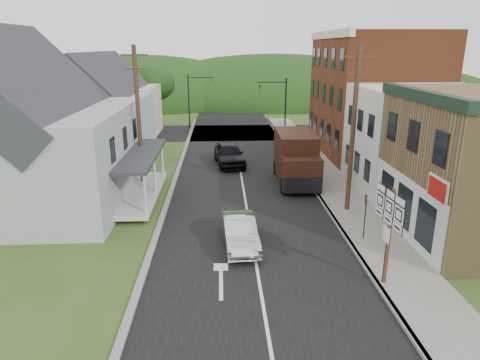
{
  "coord_description": "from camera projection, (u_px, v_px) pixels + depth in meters",
  "views": [
    {
      "loc": [
        -1.44,
        -18.65,
        8.85
      ],
      "look_at": [
        -0.46,
        2.65,
        2.2
      ],
      "focal_mm": 32.0,
      "sensor_mm": 36.0,
      "label": 1
    }
  ],
  "objects": [
    {
      "name": "house_gray",
      "position": [
        36.0,
        131.0,
        24.42
      ],
      "size": [
        10.2,
        12.24,
        8.35
      ],
      "color": "#9D9FA2",
      "rests_on": "ground"
    },
    {
      "name": "cross_road",
      "position": [
        234.0,
        133.0,
        46.24
      ],
      "size": [
        60.0,
        9.0,
        0.02
      ],
      "primitive_type": "cube",
      "color": "black",
      "rests_on": "ground"
    },
    {
      "name": "warning_sign",
      "position": [
        365.0,
        209.0,
        19.88
      ],
      "size": [
        0.17,
        0.63,
        2.33
      ],
      "rotation": [
        0.0,
        0.0,
        -0.23
      ],
      "color": "black",
      "rests_on": "sidewalk_right"
    },
    {
      "name": "forested_ridge",
      "position": [
        229.0,
        101.0,
        72.94
      ],
      "size": [
        90.0,
        30.0,
        16.0
      ],
      "primitive_type": "ellipsoid",
      "color": "#0F340F",
      "rests_on": "ground"
    },
    {
      "name": "silver_sedan",
      "position": [
        240.0,
        232.0,
        19.71
      ],
      "size": [
        1.75,
        4.27,
        1.38
      ],
      "primitive_type": "imported",
      "rotation": [
        0.0,
        0.0,
        0.07
      ],
      "color": "silver",
      "rests_on": "ground"
    },
    {
      "name": "dark_sedan",
      "position": [
        229.0,
        154.0,
        33.31
      ],
      "size": [
        2.66,
        5.25,
        1.71
      ],
      "primitive_type": "imported",
      "rotation": [
        0.0,
        0.0,
        0.13
      ],
      "color": "black",
      "rests_on": "ground"
    },
    {
      "name": "house_cream",
      "position": [
        122.0,
        100.0,
        43.68
      ],
      "size": [
        7.14,
        8.16,
        7.28
      ],
      "color": "beige",
      "rests_on": "ground"
    },
    {
      "name": "traffic_signal_left",
      "position": [
        195.0,
        94.0,
        48.27
      ],
      "size": [
        2.87,
        0.2,
        6.0
      ],
      "color": "black",
      "rests_on": "ground"
    },
    {
      "name": "delivery_van",
      "position": [
        296.0,
        158.0,
        28.65
      ],
      "size": [
        2.63,
        6.1,
        3.38
      ],
      "rotation": [
        0.0,
        0.0,
        -0.02
      ],
      "color": "black",
      "rests_on": "ground"
    },
    {
      "name": "utility_pole_right",
      "position": [
        353.0,
        130.0,
        22.68
      ],
      "size": [
        1.6,
        0.26,
        9.0
      ],
      "color": "#472D19",
      "rests_on": "ground"
    },
    {
      "name": "ground",
      "position": [
        252.0,
        240.0,
        20.49
      ],
      "size": [
        120.0,
        120.0,
        0.0
      ],
      "primitive_type": "plane",
      "color": "#2D4719",
      "rests_on": "ground"
    },
    {
      "name": "tree_left_c",
      "position": [
        17.0,
        82.0,
        36.96
      ],
      "size": [
        5.8,
        5.8,
        8.41
      ],
      "color": "#382616",
      "rests_on": "ground"
    },
    {
      "name": "sidewalk_right",
      "position": [
        332.0,
        185.0,
        28.35
      ],
      "size": [
        2.8,
        55.0,
        0.15
      ],
      "primitive_type": "cube",
      "color": "slate",
      "rests_on": "ground"
    },
    {
      "name": "traffic_signal_right",
      "position": [
        279.0,
        101.0,
        41.97
      ],
      "size": [
        2.87,
        0.2,
        6.0
      ],
      "color": "black",
      "rests_on": "ground"
    },
    {
      "name": "house_blue",
      "position": [
        104.0,
        113.0,
        35.12
      ],
      "size": [
        7.14,
        8.16,
        7.28
      ],
      "color": "#96B7CD",
      "rests_on": "ground"
    },
    {
      "name": "storefront_white",
      "position": [
        421.0,
        139.0,
        27.17
      ],
      "size": [
        8.0,
        7.0,
        6.5
      ],
      "primitive_type": "cube",
      "color": "silver",
      "rests_on": "ground"
    },
    {
      "name": "route_sign_cluster",
      "position": [
        389.0,
        223.0,
        15.81
      ],
      "size": [
        0.26,
        2.18,
        3.81
      ],
      "rotation": [
        0.0,
        0.0,
        0.07
      ],
      "color": "#472D19",
      "rests_on": "sidewalk_right"
    },
    {
      "name": "storefront_red",
      "position": [
        372.0,
        95.0,
        35.71
      ],
      "size": [
        8.0,
        12.0,
        10.0
      ],
      "primitive_type": "cube",
      "color": "brown",
      "rests_on": "ground"
    },
    {
      "name": "utility_pole_left",
      "position": [
        139.0,
        118.0,
        26.44
      ],
      "size": [
        1.6,
        0.26,
        9.0
      ],
      "color": "#472D19",
      "rests_on": "ground"
    },
    {
      "name": "tree_left_d",
      "position": [
        154.0,
        83.0,
        49.16
      ],
      "size": [
        4.8,
        4.8,
        6.94
      ],
      "color": "#382616",
      "rests_on": "ground"
    },
    {
      "name": "road",
      "position": [
        242.0,
        179.0,
        30.02
      ],
      "size": [
        9.0,
        90.0,
        0.02
      ],
      "primitive_type": "cube",
      "color": "black",
      "rests_on": "ground"
    },
    {
      "name": "curb_right",
      "position": [
        312.0,
        186.0,
        28.29
      ],
      "size": [
        0.2,
        55.0,
        0.15
      ],
      "primitive_type": "cube",
      "color": "slate",
      "rests_on": "ground"
    },
    {
      "name": "curb_left",
      "position": [
        172.0,
        188.0,
        27.89
      ],
      "size": [
        0.3,
        55.0,
        0.12
      ],
      "primitive_type": "cube",
      "color": "slate",
      "rests_on": "ground"
    }
  ]
}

